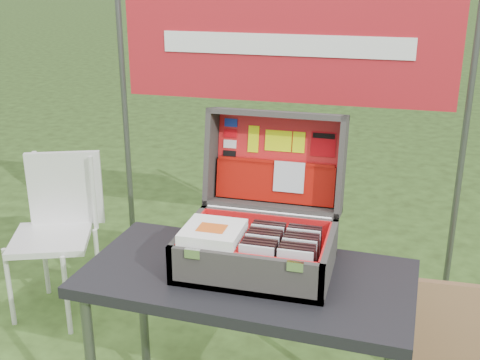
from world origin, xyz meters
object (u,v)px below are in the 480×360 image
(chair, at_px, (51,241))
(cardboard_box, at_px, (452,331))
(suitcase, at_px, (261,198))
(table, at_px, (246,359))

(chair, xyz_separation_m, cardboard_box, (1.87, 0.01, -0.19))
(suitcase, relative_size, cardboard_box, 1.26)
(table, xyz_separation_m, chair, (-1.13, 0.58, 0.05))
(table, height_order, suitcase, suitcase)
(chair, relative_size, cardboard_box, 1.93)
(table, relative_size, suitcase, 2.11)
(chair, bearing_deg, suitcase, -44.49)
(chair, distance_m, cardboard_box, 1.88)
(chair, height_order, cardboard_box, chair)
(table, distance_m, cardboard_box, 0.95)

